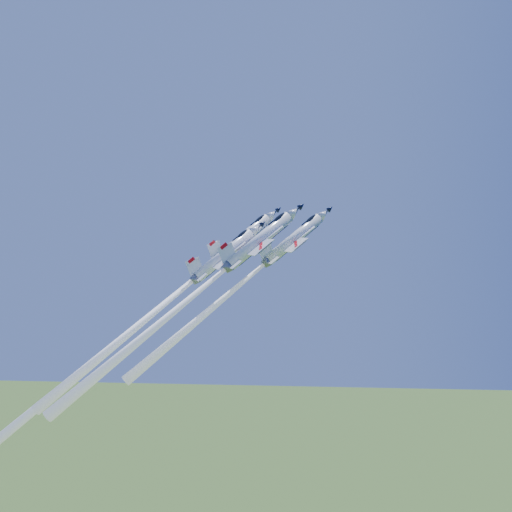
# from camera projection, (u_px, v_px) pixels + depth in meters

# --- Properties ---
(jet_lead) EXTENTS (35.76, 17.46, 35.43)m
(jet_lead) POSITION_uv_depth(u_px,v_px,m) (239.00, 285.00, 105.88)
(jet_lead) COLOR white
(jet_left) EXTENTS (53.16, 24.93, 54.29)m
(jet_left) POSITION_uv_depth(u_px,v_px,m) (137.00, 326.00, 108.19)
(jet_left) COLOR white
(jet_right) EXTENTS (39.38, 19.10, 39.20)m
(jet_right) POSITION_uv_depth(u_px,v_px,m) (190.00, 299.00, 96.83)
(jet_right) COLOR white
(jet_slot) EXTENTS (36.60, 17.79, 36.38)m
(jet_slot) POSITION_uv_depth(u_px,v_px,m) (162.00, 306.00, 101.56)
(jet_slot) COLOR white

